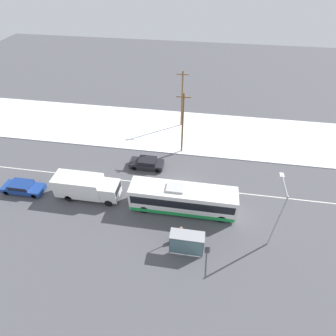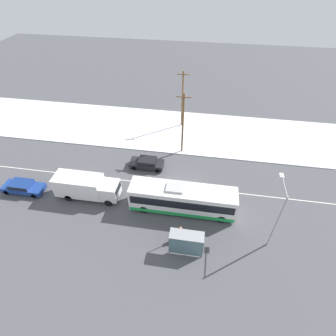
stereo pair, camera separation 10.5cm
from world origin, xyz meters
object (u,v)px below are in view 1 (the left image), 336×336
box_truck (86,186)px  parked_car_near_truck (23,187)px  streetlamp (279,209)px  sedan_car (147,163)px  city_bus (183,199)px  bus_shelter (187,242)px  utility_pole_snowlot (182,99)px  pedestrian_at_stop (181,232)px  utility_pole_roadside (183,123)px

box_truck → parked_car_near_truck: size_ratio=1.53×
streetlamp → sedan_car: bearing=148.1°
city_bus → bus_shelter: (0.96, -5.25, 0.08)m
city_bus → bus_shelter: bearing=-79.6°
sedan_car → utility_pole_snowlot: bearing=-106.2°
parked_car_near_truck → streetlamp: 27.77m
box_truck → sedan_car: (5.64, 6.08, -0.84)m
box_truck → pedestrian_at_stop: (11.24, -4.02, -0.47)m
bus_shelter → utility_pole_snowlot: utility_pole_snowlot is taller
parked_car_near_truck → bus_shelter: bearing=-14.3°
sedan_car → pedestrian_at_stop: size_ratio=2.37×
streetlamp → utility_pole_snowlot: utility_pole_snowlot is taller
box_truck → utility_pole_snowlot: (8.81, 16.96, 2.99)m
sedan_car → bus_shelter: 13.16m
parked_car_near_truck → utility_pole_snowlot: size_ratio=0.54×
bus_shelter → streetlamp: 8.70m
pedestrian_at_stop → streetlamp: size_ratio=0.27×
streetlamp → bus_shelter: bearing=-160.4°
pedestrian_at_stop → utility_pole_roadside: bearing=96.3°
bus_shelter → sedan_car: bearing=118.6°
parked_car_near_truck → bus_shelter: bus_shelter is taller
streetlamp → city_bus: bearing=164.1°
parked_car_near_truck → utility_pole_snowlot: 24.32m
box_truck → pedestrian_at_stop: bearing=-19.7°
utility_pole_roadside → utility_pole_snowlot: (-0.87, 6.81, 0.03)m
box_truck → streetlamp: 20.09m
box_truck → utility_pole_snowlot: utility_pole_snowlot is taller
city_bus → pedestrian_at_stop: 3.86m
city_bus → box_truck: size_ratio=1.55×
parked_car_near_truck → sedan_car: bearing=26.0°
parked_car_near_truck → bus_shelter: 20.30m
box_truck → sedan_car: size_ratio=1.67×
box_truck → bus_shelter: box_truck is taller
parked_car_near_truck → utility_pole_roadside: size_ratio=0.54×
city_bus → utility_pole_roadside: size_ratio=1.29×
box_truck → pedestrian_at_stop: 11.94m
pedestrian_at_stop → sedan_car: bearing=119.0°
streetlamp → utility_pole_snowlot: (-10.89, 19.65, 0.13)m
pedestrian_at_stop → utility_pole_snowlot: bearing=96.6°
city_bus → parked_car_near_truck: size_ratio=2.38×
city_bus → bus_shelter: size_ratio=3.56×
streetlamp → utility_pole_roadside: (-10.02, 12.84, 0.11)m
pedestrian_at_stop → streetlamp: 9.19m
city_bus → pedestrian_at_stop: city_bus is taller
sedan_car → box_truck: bearing=47.1°
utility_pole_roadside → streetlamp: bearing=-52.0°
pedestrian_at_stop → bus_shelter: bus_shelter is taller
sedan_car → bus_shelter: bus_shelter is taller
pedestrian_at_stop → utility_pole_roadside: 14.66m
sedan_car → parked_car_near_truck: size_ratio=0.92×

